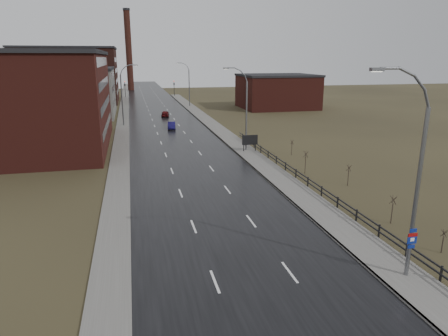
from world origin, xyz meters
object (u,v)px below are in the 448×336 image
billboard (250,140)px  car_near (172,126)px  car_far (165,114)px  streetlight_main (414,180)px

billboard → car_near: bearing=112.4°
car_near → car_far: car_far is taller
billboard → car_near: 22.51m
streetlight_main → car_near: streetlight_main is taller
billboard → car_far: 37.74m
streetlight_main → car_near: bearing=98.4°
billboard → car_near: billboard is taller
car_near → car_far: (0.24, 16.01, 0.04)m
car_near → car_far: size_ratio=0.98×
streetlight_main → car_near: size_ratio=3.12×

